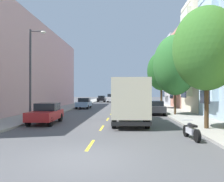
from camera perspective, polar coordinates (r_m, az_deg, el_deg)
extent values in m
plane|color=#4C4C4F|center=(38.39, 1.02, -3.76)|extent=(160.00, 160.00, 0.00)
cube|color=#99968E|center=(37.37, -10.08, -3.74)|extent=(3.20, 120.00, 0.14)
cube|color=#99968E|center=(36.78, 12.04, -3.80)|extent=(3.20, 120.00, 0.14)
cube|color=yellow|center=(10.65, -5.23, -12.80)|extent=(0.14, 2.20, 0.01)
cube|color=yellow|center=(15.53, -2.45, -8.84)|extent=(0.14, 2.20, 0.01)
cube|color=yellow|center=(20.47, -1.03, -6.77)|extent=(0.14, 2.20, 0.01)
cube|color=yellow|center=(25.44, -0.17, -5.51)|extent=(0.14, 2.20, 0.01)
cube|color=yellow|center=(30.41, 0.41, -4.66)|extent=(0.14, 2.20, 0.01)
cube|color=yellow|center=(35.39, 0.82, -4.05)|extent=(0.14, 2.20, 0.01)
cube|color=yellow|center=(40.38, 1.13, -3.59)|extent=(0.14, 2.20, 0.01)
cube|color=yellow|center=(45.37, 1.37, -3.23)|extent=(0.14, 2.20, 0.01)
cube|color=yellow|center=(50.36, 1.57, -2.94)|extent=(0.14, 2.20, 0.01)
cube|color=yellow|center=(55.35, 1.73, -2.70)|extent=(0.14, 2.20, 0.01)
cube|color=#CAE7FE|center=(21.65, 22.09, 8.97)|extent=(0.55, 3.18, 8.37)
cube|color=#1E232D|center=(21.28, 21.36, -1.31)|extent=(0.04, 2.42, 1.10)
cube|color=#1E232D|center=(21.46, 21.34, 7.31)|extent=(0.04, 2.42, 1.10)
cube|color=#1E232D|center=(22.12, 21.32, 15.60)|extent=(0.04, 2.42, 1.10)
cube|color=white|center=(30.31, 18.36, 19.76)|extent=(0.60, 7.07, 0.44)
cube|color=white|center=(28.69, 17.36, 8.59)|extent=(0.55, 3.18, 9.74)
cube|color=#1E232D|center=(28.27, 16.80, -0.42)|extent=(0.04, 2.42, 1.10)
cube|color=#1E232D|center=(28.51, 16.78, 7.12)|extent=(0.04, 2.42, 1.10)
cube|color=#1E232D|center=(29.23, 16.77, 14.42)|extent=(0.04, 2.42, 1.10)
cube|color=#B27560|center=(37.08, 23.12, 4.57)|extent=(10.73, 7.07, 10.89)
cube|color=#E19B83|center=(36.62, 15.33, 13.61)|extent=(0.60, 7.07, 0.44)
cube|color=#E19B83|center=(35.62, 14.51, 5.46)|extent=(0.55, 3.18, 8.50)
cube|color=#1E232D|center=(35.38, 14.05, -0.87)|extent=(0.04, 2.42, 1.10)
cube|color=#1E232D|center=(35.50, 14.05, 4.41)|extent=(0.04, 2.42, 1.10)
cube|color=#1E232D|center=(35.92, 14.04, 9.62)|extent=(0.04, 2.42, 1.10)
cube|color=#A8A8AD|center=(44.02, 20.06, 4.17)|extent=(10.97, 7.07, 11.47)
cube|color=silver|center=(43.69, 13.30, 12.09)|extent=(0.60, 7.07, 0.44)
cube|color=silver|center=(42.76, 12.62, 4.90)|extent=(0.55, 3.18, 8.94)
cube|color=#1E232D|center=(42.54, 12.23, -0.64)|extent=(0.04, 2.42, 1.10)
cube|color=#1E232D|center=(42.66, 12.23, 3.99)|extent=(0.04, 2.42, 1.10)
cube|color=#1E232D|center=(43.06, 12.22, 8.56)|extent=(0.04, 2.42, 1.10)
cube|color=#CC9E9E|center=(32.28, -24.98, 5.29)|extent=(10.00, 36.00, 10.88)
cylinder|color=#47331E|center=(15.40, 21.73, -2.95)|extent=(0.26, 0.26, 2.91)
ellipsoid|color=#387028|center=(15.61, 21.71, 9.47)|extent=(4.00, 4.00, 5.08)
cylinder|color=#47331E|center=(24.19, 14.91, -2.32)|extent=(0.21, 0.21, 2.63)
ellipsoid|color=#2D6B2D|center=(24.33, 14.90, 6.06)|extent=(4.27, 4.27, 5.96)
cylinder|color=#47331E|center=(33.15, 11.75, -1.38)|extent=(0.25, 0.25, 3.09)
ellipsoid|color=#235B23|center=(33.27, 11.75, 4.70)|extent=(3.83, 3.83, 5.29)
cylinder|color=#38383D|center=(20.13, -19.04, 3.81)|extent=(0.16, 0.16, 7.22)
cylinder|color=#38383D|center=(20.48, -17.56, 13.55)|extent=(1.10, 0.10, 0.10)
ellipsoid|color=silver|center=(20.28, -16.20, 13.39)|extent=(0.44, 0.28, 0.20)
cube|color=beige|center=(16.81, 4.26, -1.57)|extent=(2.51, 5.62, 2.56)
cube|color=beige|center=(20.75, 3.88, -1.82)|extent=(2.34, 1.94, 2.20)
cube|color=black|center=(21.64, 3.81, -0.48)|extent=(2.02, 0.12, 0.97)
cube|color=black|center=(14.22, 4.66, -7.89)|extent=(2.40, 0.21, 0.24)
cylinder|color=black|center=(20.93, 6.79, -5.32)|extent=(0.30, 0.97, 0.96)
cylinder|color=black|center=(20.87, 0.95, -5.34)|extent=(0.30, 0.97, 0.96)
cylinder|color=black|center=(15.40, 8.45, -7.12)|extent=(0.30, 0.97, 0.96)
cylinder|color=black|center=(15.32, 0.48, -7.16)|extent=(0.30, 0.97, 0.96)
cylinder|color=black|center=(16.49, 8.04, -6.67)|extent=(0.30, 0.97, 0.96)
cylinder|color=black|center=(16.41, 0.60, -6.70)|extent=(0.30, 0.97, 0.96)
cube|color=#333338|center=(25.19, 10.08, -4.13)|extent=(1.84, 4.52, 0.60)
cube|color=black|center=(24.94, 10.14, -2.90)|extent=(1.60, 2.17, 0.50)
cylinder|color=black|center=(26.83, 11.34, -4.53)|extent=(0.23, 0.66, 0.66)
cylinder|color=black|center=(26.64, 7.97, -4.57)|extent=(0.23, 0.66, 0.66)
cylinder|color=black|center=(23.82, 12.44, -5.07)|extent=(0.23, 0.66, 0.66)
cylinder|color=black|center=(23.61, 8.64, -5.11)|extent=(0.23, 0.66, 0.66)
cube|color=orange|center=(58.51, 6.06, -1.95)|extent=(1.91, 4.73, 0.62)
cube|color=black|center=(58.12, 6.08, -1.38)|extent=(1.65, 2.85, 0.55)
cylinder|color=black|center=(60.17, 6.72, -2.20)|extent=(0.23, 0.66, 0.66)
cylinder|color=black|center=(60.07, 5.20, -2.20)|extent=(0.23, 0.66, 0.66)
cylinder|color=black|center=(56.99, 6.97, -2.30)|extent=(0.23, 0.66, 0.66)
cylinder|color=black|center=(56.88, 5.36, -2.31)|extent=(0.23, 0.66, 0.66)
cube|color=#AD1E1E|center=(18.14, -15.69, -5.57)|extent=(1.85, 4.05, 0.62)
cube|color=black|center=(18.55, -15.24, -3.65)|extent=(1.58, 1.72, 0.55)
cylinder|color=black|center=(17.15, -19.51, -6.92)|extent=(0.24, 0.67, 0.66)
cylinder|color=black|center=(16.66, -14.59, -7.12)|extent=(0.24, 0.67, 0.66)
cylinder|color=black|center=(19.69, -16.62, -6.06)|extent=(0.24, 0.67, 0.66)
cylinder|color=black|center=(19.27, -12.30, -6.20)|extent=(0.24, 0.67, 0.66)
cube|color=#7A9EC6|center=(33.87, -6.80, -3.13)|extent=(1.76, 4.01, 0.62)
cube|color=black|center=(34.32, -6.67, -2.12)|extent=(1.54, 1.69, 0.55)
cylinder|color=black|center=(32.69, -8.53, -3.78)|extent=(0.22, 0.66, 0.66)
cylinder|color=black|center=(32.42, -5.89, -3.81)|extent=(0.22, 0.66, 0.66)
cylinder|color=black|center=(35.36, -7.65, -3.52)|extent=(0.22, 0.66, 0.66)
cylinder|color=black|center=(35.11, -5.20, -3.54)|extent=(0.22, 0.66, 0.66)
cube|color=black|center=(56.44, -2.57, -2.01)|extent=(1.76, 4.01, 0.62)
cube|color=black|center=(56.90, -2.52, -1.41)|extent=(1.54, 1.69, 0.55)
cylinder|color=black|center=(55.19, -3.51, -2.37)|extent=(0.22, 0.66, 0.66)
cylinder|color=black|center=(55.02, -1.94, -2.38)|extent=(0.22, 0.66, 0.66)
cylinder|color=black|center=(57.89, -3.17, -2.27)|extent=(0.22, 0.66, 0.66)
cylinder|color=black|center=(57.73, -1.67, -2.28)|extent=(0.22, 0.66, 0.66)
cube|color=silver|center=(55.83, -0.11, -1.88)|extent=(1.95, 4.80, 0.90)
cube|color=black|center=(55.82, -0.11, -1.06)|extent=(1.72, 2.78, 0.70)
cylinder|color=black|center=(54.28, -1.12, -2.40)|extent=(0.22, 0.66, 0.66)
cylinder|color=black|center=(54.17, 0.70, -2.41)|extent=(0.22, 0.66, 0.66)
cylinder|color=black|center=(57.53, -0.87, -2.29)|extent=(0.22, 0.66, 0.66)
cylinder|color=black|center=(57.43, 0.85, -2.29)|extent=(0.22, 0.66, 0.66)
cylinder|color=black|center=(13.09, 17.35, -9.11)|extent=(0.20, 0.61, 0.60)
cylinder|color=black|center=(11.76, 19.77, -10.12)|extent=(0.20, 0.61, 0.60)
cube|color=silver|center=(12.40, 18.50, -9.05)|extent=(0.36, 0.84, 0.28)
ellipsoid|color=black|center=(12.53, 18.21, -7.76)|extent=(0.24, 0.48, 0.22)
cube|color=black|center=(12.12, 18.94, -7.91)|extent=(0.27, 0.54, 0.10)
cylinder|color=silver|center=(12.91, 17.52, -6.64)|extent=(0.62, 0.09, 0.03)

